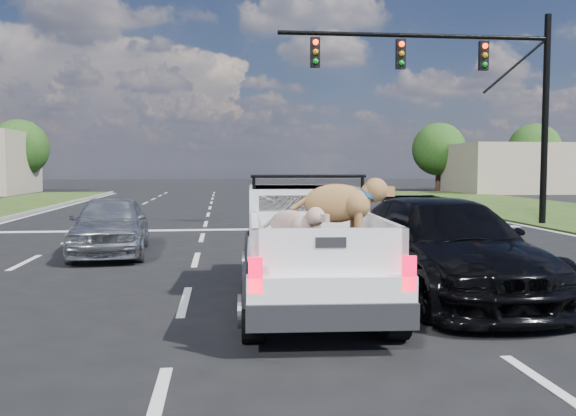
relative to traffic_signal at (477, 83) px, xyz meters
name	(u,v)px	position (x,y,z in m)	size (l,w,h in m)	color
ground	(302,299)	(-7.20, -10.50, -4.73)	(160.00, 160.00, 0.00)	black
road_markings	(269,243)	(-7.20, -3.94, -4.72)	(17.75, 60.00, 0.01)	silver
traffic_signal	(477,83)	(0.00, 0.00, 0.00)	(9.11, 0.31, 7.00)	black
building_right	(536,168)	(14.80, 23.50, -2.93)	(12.00, 7.00, 3.60)	tan
tree_far_c	(20,148)	(-23.20, 27.50, -1.44)	(4.20, 4.20, 5.40)	#332114
tree_far_d	(439,149)	(8.80, 27.50, -1.44)	(4.20, 4.20, 5.40)	#332114
tree_far_e	(534,150)	(16.80, 27.50, -1.44)	(4.20, 4.20, 5.40)	#332114
pickup_truck	(309,243)	(-7.13, -10.74, -3.85)	(2.08, 5.07, 1.87)	black
silver_sedan	(110,224)	(-10.89, -5.46, -4.05)	(1.60, 3.98, 1.36)	#ABAEB3
black_coupe	(443,247)	(-5.00, -10.46, -3.99)	(2.07, 5.10, 1.48)	black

